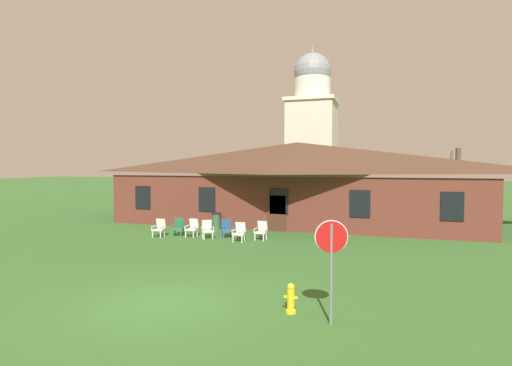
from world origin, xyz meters
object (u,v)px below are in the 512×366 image
object	(u,v)px
lawn_chair_by_porch	(160,228)
lawn_chair_far_side	(240,232)
lawn_chair_near_door	(179,226)
stop_sign	(331,250)
lawn_chair_left_end	(193,227)
lawn_chair_right_end	(227,228)
lawn_chair_middle	(207,229)
trash_bin	(216,221)
fire_hydrant	(291,299)
lawn_chair_under_eave	(261,230)

from	to	relation	value
lawn_chair_by_porch	lawn_chair_far_side	size ratio (longest dim) A/B	1.00
lawn_chair_near_door	lawn_chair_far_side	size ratio (longest dim) A/B	1.00
lawn_chair_far_side	stop_sign	bearing A→B (deg)	-58.04
lawn_chair_left_end	lawn_chair_right_end	world-z (taller)	same
lawn_chair_middle	trash_bin	size ratio (longest dim) A/B	0.98
fire_hydrant	trash_bin	bearing A→B (deg)	121.44
stop_sign	fire_hydrant	bearing A→B (deg)	158.41
lawn_chair_right_end	fire_hydrant	world-z (taller)	lawn_chair_right_end
lawn_chair_by_porch	lawn_chair_under_eave	bearing A→B (deg)	9.18
lawn_chair_left_end	trash_bin	bearing A→B (deg)	86.29
lawn_chair_by_porch	lawn_chair_far_side	bearing A→B (deg)	1.17
lawn_chair_by_porch	lawn_chair_middle	xyz separation A→B (m)	(2.65, 0.36, 0.00)
lawn_chair_right_end	lawn_chair_far_side	distance (m)	1.38
lawn_chair_middle	lawn_chair_right_end	size ratio (longest dim) A/B	1.00
stop_sign	lawn_chair_right_end	xyz separation A→B (m)	(-6.85, 10.16, -1.31)
lawn_chair_middle	lawn_chair_near_door	bearing A→B (deg)	170.58
stop_sign	lawn_chair_under_eave	world-z (taller)	stop_sign
lawn_chair_middle	lawn_chair_far_side	xyz separation A→B (m)	(1.92, -0.26, 0.00)
stop_sign	lawn_chair_far_side	distance (m)	11.02
lawn_chair_right_end	lawn_chair_left_end	bearing A→B (deg)	-168.53
lawn_chair_near_door	lawn_chair_by_porch	bearing A→B (deg)	-139.49
lawn_chair_under_eave	lawn_chair_far_side	bearing A→B (deg)	-139.15
stop_sign	lawn_chair_left_end	bearing A→B (deg)	131.61
lawn_chair_near_door	trash_bin	distance (m)	2.91
stop_sign	lawn_chair_right_end	distance (m)	12.32
lawn_chair_right_end	fire_hydrant	xyz separation A→B (m)	(5.76, -9.73, -0.12)
lawn_chair_right_end	lawn_chair_near_door	bearing A→B (deg)	-173.66
lawn_chair_left_end	lawn_chair_middle	bearing A→B (deg)	-13.72
lawn_chair_right_end	fire_hydrant	size ratio (longest dim) A/B	1.21
lawn_chair_near_door	lawn_chair_far_side	world-z (taller)	same
lawn_chair_near_door	lawn_chair_middle	size ratio (longest dim) A/B	1.00
lawn_chair_far_side	lawn_chair_near_door	bearing A→B (deg)	171.37
lawn_chair_by_porch	lawn_chair_right_end	bearing A→B (deg)	15.47
lawn_chair_left_end	lawn_chair_right_end	size ratio (longest dim) A/B	1.00
lawn_chair_near_door	stop_sign	bearing A→B (deg)	-45.81
fire_hydrant	trash_bin	world-z (taller)	trash_bin
lawn_chair_middle	lawn_chair_under_eave	world-z (taller)	same
lawn_chair_near_door	trash_bin	size ratio (longest dim) A/B	0.98
stop_sign	fire_hydrant	world-z (taller)	stop_sign
lawn_chair_by_porch	lawn_chair_middle	size ratio (longest dim) A/B	1.00
stop_sign	lawn_chair_near_door	world-z (taller)	stop_sign
lawn_chair_by_porch	lawn_chair_under_eave	distance (m)	5.56
lawn_chair_left_end	fire_hydrant	size ratio (longest dim) A/B	1.21
lawn_chair_far_side	fire_hydrant	world-z (taller)	lawn_chair_far_side
fire_hydrant	lawn_chair_left_end	bearing A→B (deg)	129.10
lawn_chair_left_end	lawn_chair_far_side	world-z (taller)	same
lawn_chair_right_end	lawn_chair_under_eave	size ratio (longest dim) A/B	1.00
lawn_chair_by_porch	trash_bin	xyz separation A→B (m)	(1.85, 3.38, -0.00)
lawn_chair_under_eave	lawn_chair_middle	bearing A→B (deg)	-169.44
lawn_chair_right_end	lawn_chair_under_eave	bearing A→B (deg)	-2.48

